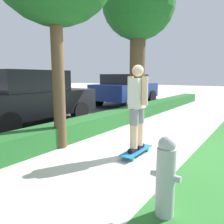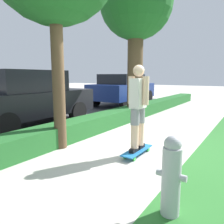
{
  "view_description": "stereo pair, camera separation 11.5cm",
  "coord_description": "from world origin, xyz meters",
  "px_view_note": "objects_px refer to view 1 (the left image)",
  "views": [
    {
      "loc": [
        -3.89,
        -2.0,
        1.45
      ],
      "look_at": [
        -0.19,
        0.6,
        0.7
      ],
      "focal_mm": 35.0,
      "sensor_mm": 36.0,
      "label": 1
    },
    {
      "loc": [
        -3.96,
        -1.9,
        1.45
      ],
      "look_at": [
        -0.19,
        0.6,
        0.7
      ],
      "focal_mm": 35.0,
      "sensor_mm": 36.0,
      "label": 2
    }
  ],
  "objects_px": {
    "fire_hydrant": "(166,177)",
    "skater_person": "(137,106)",
    "parked_car_middle": "(30,97)",
    "parked_car_rear": "(126,89)",
    "skateboard": "(136,151)",
    "tree_far": "(138,6)"
  },
  "relations": [
    {
      "from": "skateboard",
      "to": "skater_person",
      "type": "distance_m",
      "value": 0.84
    },
    {
      "from": "parked_car_rear",
      "to": "fire_hydrant",
      "type": "distance_m",
      "value": 8.81
    },
    {
      "from": "skateboard",
      "to": "parked_car_rear",
      "type": "xyz_separation_m",
      "value": [
        5.89,
        3.83,
        0.73
      ]
    },
    {
      "from": "skater_person",
      "to": "tree_far",
      "type": "xyz_separation_m",
      "value": [
        3.11,
        1.7,
        2.71
      ]
    },
    {
      "from": "tree_far",
      "to": "parked_car_middle",
      "type": "xyz_separation_m",
      "value": [
        -2.67,
        2.12,
        -2.81
      ]
    },
    {
      "from": "skateboard",
      "to": "tree_far",
      "type": "xyz_separation_m",
      "value": [
        3.11,
        1.7,
        3.55
      ]
    },
    {
      "from": "tree_far",
      "to": "parked_car_middle",
      "type": "height_order",
      "value": "tree_far"
    },
    {
      "from": "parked_car_middle",
      "to": "parked_car_rear",
      "type": "xyz_separation_m",
      "value": [
        5.46,
        0.01,
        -0.01
      ]
    },
    {
      "from": "skateboard",
      "to": "fire_hydrant",
      "type": "relative_size",
      "value": 0.99
    },
    {
      "from": "tree_far",
      "to": "fire_hydrant",
      "type": "xyz_separation_m",
      "value": [
        -4.5,
        -2.8,
        -3.19
      ]
    },
    {
      "from": "skateboard",
      "to": "parked_car_middle",
      "type": "xyz_separation_m",
      "value": [
        0.43,
        3.83,
        0.74
      ]
    },
    {
      "from": "parked_car_middle",
      "to": "tree_far",
      "type": "bearing_deg",
      "value": -39.4
    },
    {
      "from": "skater_person",
      "to": "parked_car_rear",
      "type": "height_order",
      "value": "skater_person"
    },
    {
      "from": "skateboard",
      "to": "fire_hydrant",
      "type": "distance_m",
      "value": 1.81
    },
    {
      "from": "skateboard",
      "to": "parked_car_middle",
      "type": "height_order",
      "value": "parked_car_middle"
    },
    {
      "from": "skater_person",
      "to": "fire_hydrant",
      "type": "height_order",
      "value": "skater_person"
    },
    {
      "from": "parked_car_middle",
      "to": "parked_car_rear",
      "type": "bearing_deg",
      "value": -0.85
    },
    {
      "from": "skater_person",
      "to": "tree_far",
      "type": "relative_size",
      "value": 0.31
    },
    {
      "from": "skater_person",
      "to": "fire_hydrant",
      "type": "distance_m",
      "value": 1.84
    },
    {
      "from": "skater_person",
      "to": "parked_car_middle",
      "type": "distance_m",
      "value": 3.85
    },
    {
      "from": "skater_person",
      "to": "fire_hydrant",
      "type": "relative_size",
      "value": 1.79
    },
    {
      "from": "fire_hydrant",
      "to": "skater_person",
      "type": "bearing_deg",
      "value": 38.19
    }
  ]
}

